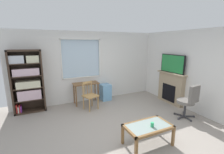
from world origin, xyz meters
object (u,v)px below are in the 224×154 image
at_px(desk_under_window, 86,87).
at_px(wooden_chair, 90,95).
at_px(tv, 172,64).
at_px(sippy_cup, 152,125).
at_px(fireplace, 171,88).
at_px(office_chair, 189,100).
at_px(coffee_table, 148,128).
at_px(bookshelf, 27,81).
at_px(plastic_drawer_unit, 105,92).

relative_size(desk_under_window, wooden_chair, 0.98).
height_order(tv, sippy_cup, tv).
bearing_deg(fireplace, tv, 180.00).
xyz_separation_m(fireplace, office_chair, (-0.44, -1.11, -0.00)).
relative_size(desk_under_window, fireplace, 0.77).
height_order(wooden_chair, sippy_cup, wooden_chair).
bearing_deg(tv, wooden_chair, 165.08).
bearing_deg(tv, sippy_cup, -142.59).
xyz_separation_m(wooden_chair, tv, (2.74, -0.73, 0.96)).
bearing_deg(office_chair, wooden_chair, 141.56).
relative_size(tv, coffee_table, 1.03).
height_order(fireplace, tv, tv).
height_order(bookshelf, fireplace, bookshelf).
relative_size(desk_under_window, plastic_drawer_unit, 1.48).
bearing_deg(wooden_chair, tv, -14.92).
xyz_separation_m(wooden_chair, fireplace, (2.76, -0.73, 0.09)).
distance_m(plastic_drawer_unit, tv, 2.60).
height_order(wooden_chair, coffee_table, wooden_chair).
height_order(wooden_chair, office_chair, office_chair).
relative_size(bookshelf, desk_under_window, 2.18).
relative_size(plastic_drawer_unit, tv, 0.60).
distance_m(desk_under_window, fireplace, 3.00).
distance_m(tv, coffee_table, 2.90).
xyz_separation_m(bookshelf, tv, (4.50, -1.35, 0.42)).
bearing_deg(desk_under_window, fireplace, -24.49).
distance_m(fireplace, coffee_table, 2.73).
bearing_deg(office_chair, plastic_drawer_unit, 122.44).
height_order(plastic_drawer_unit, sippy_cup, plastic_drawer_unit).
bearing_deg(sippy_cup, wooden_chair, 103.61).
distance_m(bookshelf, sippy_cup, 3.84).
bearing_deg(wooden_chair, sippy_cup, -76.39).
bearing_deg(bookshelf, plastic_drawer_unit, -1.31).
distance_m(bookshelf, tv, 4.72).
xyz_separation_m(desk_under_window, fireplace, (2.73, -1.25, -0.05)).
bearing_deg(coffee_table, fireplace, 35.40).
distance_m(plastic_drawer_unit, fireplace, 2.37).
bearing_deg(tv, desk_under_window, 155.36).
xyz_separation_m(wooden_chair, coffee_table, (0.54, -2.31, -0.08)).
bearing_deg(bookshelf, tv, -16.74).
height_order(desk_under_window, wooden_chair, wooden_chair).
relative_size(bookshelf, wooden_chair, 2.15).
relative_size(coffee_table, sippy_cup, 10.81).
distance_m(desk_under_window, coffee_table, 2.88).
bearing_deg(office_chair, sippy_cup, -162.49).
relative_size(wooden_chair, sippy_cup, 10.00).
xyz_separation_m(bookshelf, office_chair, (4.07, -2.46, -0.44)).
bearing_deg(office_chair, bookshelf, 148.89).
distance_m(wooden_chair, plastic_drawer_unit, 0.98).
xyz_separation_m(fireplace, sippy_cup, (-2.18, -1.65, -0.06)).
distance_m(tv, sippy_cup, 2.87).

